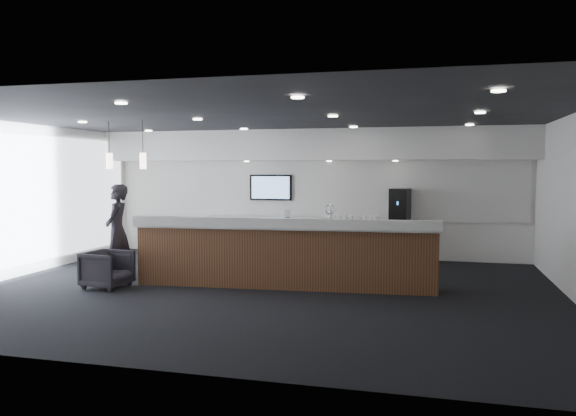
% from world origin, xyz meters
% --- Properties ---
extents(ground, '(10.00, 10.00, 0.00)m').
position_xyz_m(ground, '(0.00, 0.00, 0.00)').
color(ground, black).
rests_on(ground, ground).
extents(ceiling, '(10.00, 8.00, 0.02)m').
position_xyz_m(ceiling, '(0.00, 0.00, 3.00)').
color(ceiling, black).
rests_on(ceiling, back_wall).
extents(back_wall, '(10.00, 0.02, 3.00)m').
position_xyz_m(back_wall, '(0.00, 4.00, 1.50)').
color(back_wall, white).
rests_on(back_wall, ground).
extents(left_wall, '(0.02, 8.00, 3.00)m').
position_xyz_m(left_wall, '(-5.00, 0.00, 1.50)').
color(left_wall, white).
rests_on(left_wall, ground).
extents(soffit_bulkhead, '(10.00, 0.90, 0.70)m').
position_xyz_m(soffit_bulkhead, '(0.00, 3.55, 2.65)').
color(soffit_bulkhead, silver).
rests_on(soffit_bulkhead, back_wall).
extents(alcove_panel, '(9.80, 0.06, 1.40)m').
position_xyz_m(alcove_panel, '(0.00, 3.97, 1.60)').
color(alcove_panel, silver).
rests_on(alcove_panel, back_wall).
extents(window_blinds_wall, '(0.04, 7.36, 2.55)m').
position_xyz_m(window_blinds_wall, '(-4.96, 0.00, 1.50)').
color(window_blinds_wall, silver).
rests_on(window_blinds_wall, left_wall).
extents(back_credenza, '(5.06, 0.66, 0.95)m').
position_xyz_m(back_credenza, '(-0.00, 3.64, 0.48)').
color(back_credenza, '#909398').
rests_on(back_credenza, ground).
extents(wall_tv, '(1.05, 0.08, 0.62)m').
position_xyz_m(wall_tv, '(-1.00, 3.91, 1.65)').
color(wall_tv, black).
rests_on(wall_tv, back_wall).
extents(pendant_left, '(0.12, 0.12, 0.30)m').
position_xyz_m(pendant_left, '(-2.40, 0.80, 2.25)').
color(pendant_left, '#FFE7C6').
rests_on(pendant_left, ceiling).
extents(pendant_right, '(0.12, 0.12, 0.30)m').
position_xyz_m(pendant_right, '(-3.10, 0.80, 2.25)').
color(pendant_right, '#FFE7C6').
rests_on(pendant_right, ceiling).
extents(ceiling_can_lights, '(7.00, 5.00, 0.02)m').
position_xyz_m(ceiling_can_lights, '(0.00, 0.00, 2.97)').
color(ceiling_can_lights, white).
rests_on(ceiling_can_lights, ceiling).
extents(service_counter, '(5.42, 1.28, 1.49)m').
position_xyz_m(service_counter, '(0.27, 0.42, 0.57)').
color(service_counter, '#4A2918').
rests_on(service_counter, ground).
extents(coffee_machine, '(0.49, 0.57, 0.71)m').
position_xyz_m(coffee_machine, '(2.11, 3.71, 1.30)').
color(coffee_machine, black).
rests_on(coffee_machine, back_credenza).
extents(info_sign_left, '(0.14, 0.05, 0.20)m').
position_xyz_m(info_sign_left, '(-0.49, 3.57, 1.05)').
color(info_sign_left, silver).
rests_on(info_sign_left, back_credenza).
extents(info_sign_right, '(0.19, 0.06, 0.25)m').
position_xyz_m(info_sign_right, '(0.48, 3.54, 1.08)').
color(info_sign_right, silver).
rests_on(info_sign_right, back_credenza).
extents(armchair, '(0.79, 0.78, 0.66)m').
position_xyz_m(armchair, '(-2.74, -0.49, 0.33)').
color(armchair, black).
rests_on(armchair, ground).
extents(lounge_guest, '(0.58, 0.74, 1.81)m').
position_xyz_m(lounge_guest, '(-3.15, 0.53, 0.90)').
color(lounge_guest, black).
rests_on(lounge_guest, ground).
extents(cup_0, '(0.10, 0.10, 0.10)m').
position_xyz_m(cup_0, '(1.57, 3.56, 1.00)').
color(cup_0, white).
rests_on(cup_0, back_credenza).
extents(cup_1, '(0.14, 0.14, 0.10)m').
position_xyz_m(cup_1, '(1.43, 3.56, 1.00)').
color(cup_1, white).
rests_on(cup_1, back_credenza).
extents(cup_2, '(0.13, 0.13, 0.10)m').
position_xyz_m(cup_2, '(1.29, 3.56, 1.00)').
color(cup_2, white).
rests_on(cup_2, back_credenza).
extents(cup_3, '(0.13, 0.13, 0.10)m').
position_xyz_m(cup_3, '(1.15, 3.56, 1.00)').
color(cup_3, white).
rests_on(cup_3, back_credenza).
extents(cup_4, '(0.14, 0.14, 0.10)m').
position_xyz_m(cup_4, '(1.01, 3.56, 1.00)').
color(cup_4, white).
rests_on(cup_4, back_credenza).
extents(cup_5, '(0.11, 0.11, 0.10)m').
position_xyz_m(cup_5, '(0.87, 3.56, 1.00)').
color(cup_5, white).
rests_on(cup_5, back_credenza).
extents(cup_6, '(0.14, 0.14, 0.10)m').
position_xyz_m(cup_6, '(0.73, 3.56, 1.00)').
color(cup_6, white).
rests_on(cup_6, back_credenza).
extents(cup_7, '(0.12, 0.12, 0.10)m').
position_xyz_m(cup_7, '(0.59, 3.56, 1.00)').
color(cup_7, white).
rests_on(cup_7, back_credenza).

